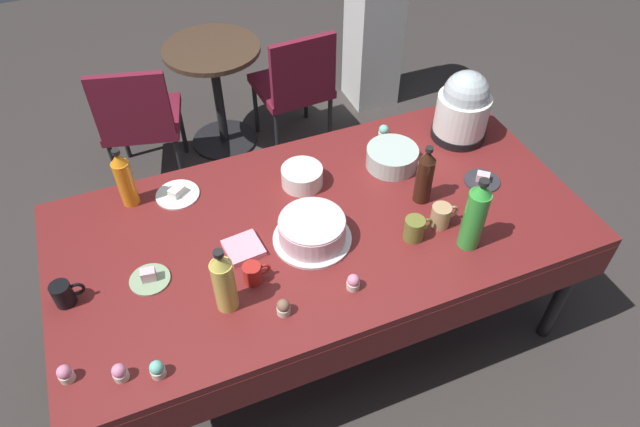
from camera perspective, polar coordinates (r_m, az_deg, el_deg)
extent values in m
plane|color=#383330|center=(2.95, 0.00, -10.97)|extent=(9.00, 9.00, 0.00)
cube|color=maroon|center=(2.37, 0.00, -1.18)|extent=(2.20, 1.10, 0.04)
cylinder|color=black|center=(2.86, 23.30, -7.02)|extent=(0.06, 0.06, 0.71)
cylinder|color=black|center=(2.92, -22.73, -5.41)|extent=(0.06, 0.06, 0.71)
cylinder|color=black|center=(3.32, 13.44, 4.70)|extent=(0.06, 0.06, 0.71)
cube|color=maroon|center=(2.16, 5.58, -12.99)|extent=(2.20, 0.01, 0.18)
cube|color=maroon|center=(2.82, -4.18, 4.75)|extent=(2.20, 0.01, 0.18)
cylinder|color=silver|center=(2.29, -0.79, -2.54)|extent=(0.32, 0.32, 0.01)
cylinder|color=beige|center=(2.25, -0.80, -1.64)|extent=(0.27, 0.27, 0.09)
cylinder|color=silver|center=(2.21, -0.81, -0.75)|extent=(0.26, 0.26, 0.01)
cylinder|color=black|center=(2.86, 13.68, 7.92)|extent=(0.26, 0.26, 0.04)
cylinder|color=white|center=(2.80, 14.07, 9.74)|extent=(0.25, 0.25, 0.18)
sphere|color=#B2BCC1|center=(2.74, 14.48, 11.60)|extent=(0.21, 0.21, 0.21)
cylinder|color=#B2C6BC|center=(2.62, 7.24, 5.63)|extent=(0.24, 0.24, 0.09)
cylinder|color=silver|center=(2.50, -1.82, 3.75)|extent=(0.18, 0.18, 0.09)
cylinder|color=#8CA87F|center=(2.25, -16.72, -6.37)|extent=(0.15, 0.15, 0.01)
cube|color=beige|center=(2.23, -16.87, -5.92)|extent=(0.06, 0.04, 0.05)
cylinder|color=#2D2D33|center=(2.64, 15.96, 3.19)|extent=(0.16, 0.16, 0.01)
cube|color=beige|center=(2.62, 16.06, 3.56)|extent=(0.07, 0.07, 0.04)
cylinder|color=white|center=(2.55, -14.11, 1.85)|extent=(0.19, 0.19, 0.01)
cube|color=white|center=(2.53, -14.20, 2.20)|extent=(0.08, 0.08, 0.03)
cylinder|color=beige|center=(2.80, 6.39, 7.91)|extent=(0.05, 0.05, 0.03)
sphere|color=#6BC6B2|center=(2.78, 6.43, 8.38)|extent=(0.05, 0.05, 0.05)
cylinder|color=beige|center=(2.13, 3.34, -7.18)|extent=(0.05, 0.05, 0.03)
sphere|color=pink|center=(2.11, 3.38, -6.71)|extent=(0.05, 0.05, 0.05)
cylinder|color=beige|center=(2.07, -3.68, -9.66)|extent=(0.05, 0.05, 0.03)
sphere|color=brown|center=(2.04, -3.71, -9.20)|extent=(0.05, 0.05, 0.05)
cylinder|color=beige|center=(2.03, -19.37, -15.07)|extent=(0.05, 0.05, 0.03)
sphere|color=pink|center=(2.01, -19.57, -14.66)|extent=(0.05, 0.05, 0.05)
cylinder|color=beige|center=(2.00, -15.95, -15.06)|extent=(0.05, 0.05, 0.03)
sphere|color=#6BC6B2|center=(1.98, -16.11, -14.64)|extent=(0.05, 0.05, 0.05)
cylinder|color=beige|center=(2.10, -24.10, -14.71)|extent=(0.05, 0.05, 0.03)
sphere|color=pink|center=(2.07, -24.34, -14.30)|extent=(0.05, 0.05, 0.05)
cylinder|color=#33190F|center=(2.42, 10.41, 3.30)|extent=(0.07, 0.07, 0.22)
cone|color=#33190F|center=(2.34, 10.83, 5.71)|extent=(0.07, 0.07, 0.05)
cylinder|color=black|center=(2.32, 10.94, 6.36)|extent=(0.03, 0.03, 0.02)
cylinder|color=gold|center=(2.03, -9.57, -7.14)|extent=(0.08, 0.08, 0.23)
cone|color=gold|center=(1.92, -10.06, -4.64)|extent=(0.07, 0.07, 0.05)
cylinder|color=black|center=(1.90, -10.19, -3.98)|extent=(0.04, 0.04, 0.02)
cylinder|color=green|center=(2.26, 15.21, -0.61)|extent=(0.09, 0.09, 0.27)
cone|color=green|center=(2.15, 16.01, 2.35)|extent=(0.08, 0.08, 0.05)
cylinder|color=black|center=(2.13, 16.19, 3.02)|extent=(0.04, 0.04, 0.02)
cylinder|color=orange|center=(2.51, -18.94, 2.90)|extent=(0.07, 0.07, 0.22)
cone|color=orange|center=(2.42, -19.67, 5.22)|extent=(0.07, 0.07, 0.05)
cylinder|color=black|center=(2.40, -19.87, 5.84)|extent=(0.03, 0.03, 0.02)
cylinder|color=olive|center=(2.30, 9.43, -1.54)|extent=(0.08, 0.08, 0.10)
torus|color=olive|center=(2.31, 10.59, -1.09)|extent=(0.06, 0.01, 0.06)
cylinder|color=tan|center=(2.37, 12.02, -0.24)|extent=(0.08, 0.08, 0.10)
torus|color=tan|center=(2.39, 13.11, 0.18)|extent=(0.06, 0.01, 0.06)
cylinder|color=black|center=(2.26, -24.44, -7.39)|extent=(0.07, 0.07, 0.10)
torus|color=black|center=(2.25, -23.27, -7.00)|extent=(0.06, 0.01, 0.06)
cylinder|color=#B2231E|center=(2.14, -6.84, -6.00)|extent=(0.07, 0.07, 0.08)
torus|color=#B2231E|center=(2.15, -5.64, -5.58)|extent=(0.05, 0.01, 0.05)
cube|color=pink|center=(2.27, -7.70, -3.46)|extent=(0.15, 0.15, 0.02)
cube|color=maroon|center=(3.62, -17.38, 9.06)|extent=(0.53, 0.53, 0.05)
cube|color=maroon|center=(3.33, -18.45, 10.15)|extent=(0.42, 0.14, 0.40)
cylinder|color=black|center=(3.87, -13.71, 8.41)|extent=(0.04, 0.04, 0.40)
cylinder|color=black|center=(3.94, -19.21, 7.69)|extent=(0.04, 0.04, 0.40)
cylinder|color=black|center=(3.58, -13.83, 4.79)|extent=(0.04, 0.04, 0.40)
cylinder|color=black|center=(3.64, -19.75, 4.07)|extent=(0.04, 0.04, 0.40)
cube|color=maroon|center=(3.76, -2.93, 12.68)|extent=(0.47, 0.47, 0.05)
cube|color=maroon|center=(3.48, -1.69, 14.20)|extent=(0.42, 0.07, 0.40)
cylinder|color=black|center=(4.09, -1.44, 11.97)|extent=(0.03, 0.03, 0.40)
cylinder|color=black|center=(3.98, -6.49, 10.57)|extent=(0.03, 0.03, 0.40)
cylinder|color=black|center=(3.81, 1.01, 9.13)|extent=(0.03, 0.03, 0.40)
cylinder|color=black|center=(3.69, -4.31, 7.58)|extent=(0.03, 0.03, 0.40)
cylinder|color=#473323|center=(3.64, -10.87, 15.92)|extent=(0.60, 0.60, 0.03)
cylinder|color=black|center=(3.82, -10.15, 11.38)|extent=(0.06, 0.06, 0.67)
cylinder|color=black|center=(4.02, -9.53, 7.31)|extent=(0.44, 0.44, 0.02)
cube|color=silver|center=(4.20, 5.33, 16.73)|extent=(0.32, 0.32, 0.90)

